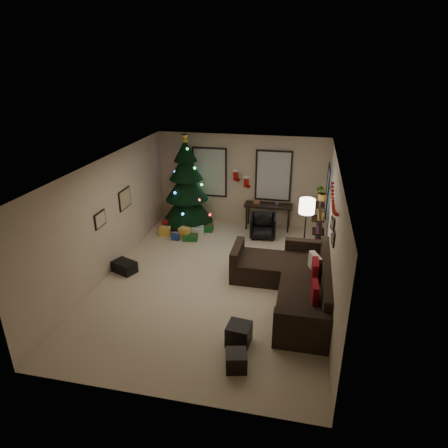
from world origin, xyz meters
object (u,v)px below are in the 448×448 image
(christmas_tree, at_px, (187,188))
(desk, at_px, (268,207))
(desk_chair, at_px, (263,226))
(bookshelf, at_px, (319,228))
(sofa, at_px, (294,283))

(christmas_tree, xyz_separation_m, desk, (2.39, 0.27, -0.51))
(desk_chair, bearing_deg, christmas_tree, 164.90)
(christmas_tree, xyz_separation_m, bookshelf, (3.82, -1.20, -0.40))
(sofa, bearing_deg, desk_chair, 109.23)
(bookshelf, bearing_deg, desk, 134.23)
(christmas_tree, height_order, sofa, christmas_tree)
(christmas_tree, bearing_deg, sofa, -44.24)
(christmas_tree, height_order, desk_chair, christmas_tree)
(sofa, height_order, desk_chair, sofa)
(desk_chair, bearing_deg, sofa, -76.69)
(desk, bearing_deg, bookshelf, -45.77)
(christmas_tree, relative_size, sofa, 0.91)
(desk, relative_size, bookshelf, 0.87)
(desk, bearing_deg, desk_chair, -95.88)
(desk, bearing_deg, sofa, -75.15)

